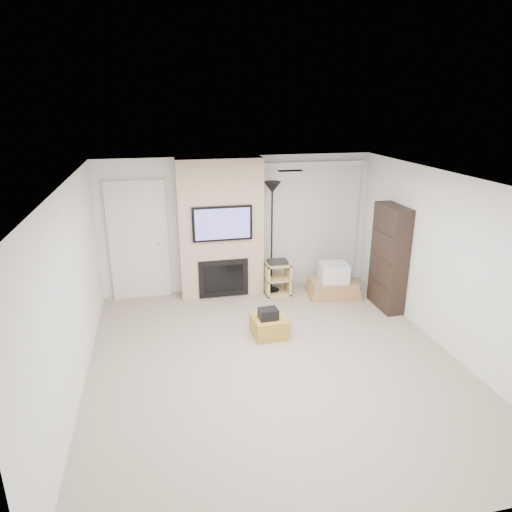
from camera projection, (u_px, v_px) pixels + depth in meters
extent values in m
cube|color=#A1907E|center=(275.00, 362.00, 6.28)|extent=(5.00, 5.50, 0.00)
cube|color=white|center=(278.00, 181.00, 5.47)|extent=(5.00, 5.50, 0.00)
cube|color=white|center=(238.00, 224.00, 8.42)|extent=(5.00, 0.00, 2.50)
cube|color=white|center=(372.00, 413.00, 3.34)|extent=(5.00, 0.00, 2.50)
cube|color=white|center=(71.00, 295.00, 5.37)|extent=(0.00, 5.50, 2.50)
cube|color=white|center=(448.00, 264.00, 6.39)|extent=(0.00, 5.50, 2.50)
cube|color=silver|center=(290.00, 171.00, 6.30)|extent=(0.35, 0.18, 0.01)
cube|color=#AB862F|center=(269.00, 326.00, 6.97)|extent=(0.53, 0.53, 0.30)
cube|color=black|center=(268.00, 314.00, 6.85)|extent=(0.29, 0.23, 0.16)
cube|color=tan|center=(221.00, 228.00, 8.16)|extent=(1.50, 0.40, 2.50)
cube|color=black|center=(222.00, 223.00, 7.90)|extent=(1.05, 0.06, 0.62)
cube|color=#535194|center=(223.00, 224.00, 7.87)|extent=(0.96, 0.00, 0.54)
cube|color=black|center=(224.00, 278.00, 8.25)|extent=(0.90, 0.04, 0.70)
cube|color=black|center=(224.00, 279.00, 8.23)|extent=(0.70, 0.02, 0.50)
cube|color=silver|center=(139.00, 241.00, 8.07)|extent=(1.02, 0.08, 2.14)
cube|color=silver|center=(139.00, 243.00, 8.10)|extent=(0.90, 0.05, 2.05)
cylinder|color=silver|center=(158.00, 244.00, 8.13)|extent=(0.07, 0.06, 0.07)
cube|color=silver|center=(313.00, 164.00, 8.30)|extent=(1.98, 0.10, 0.08)
cube|color=silver|center=(311.00, 226.00, 8.69)|extent=(1.90, 0.03, 2.29)
cylinder|color=black|center=(271.00, 290.00, 8.62)|extent=(0.31, 0.31, 0.03)
cylinder|color=black|center=(272.00, 241.00, 8.31)|extent=(0.03, 0.03, 1.94)
cone|color=black|center=(272.00, 187.00, 7.99)|extent=(0.31, 0.31, 0.20)
cube|color=#D6B972|center=(267.00, 279.00, 8.39)|extent=(0.04, 0.38, 0.60)
cube|color=#D6B972|center=(288.00, 278.00, 8.47)|extent=(0.04, 0.38, 0.60)
cube|color=#D6B972|center=(277.00, 293.00, 8.52)|extent=(0.45, 0.38, 0.03)
cube|color=#D6B972|center=(277.00, 278.00, 8.43)|extent=(0.45, 0.38, 0.03)
cube|color=#D6B972|center=(278.00, 264.00, 8.34)|extent=(0.45, 0.38, 0.03)
cube|color=black|center=(278.00, 262.00, 8.32)|extent=(0.35, 0.25, 0.06)
cube|color=#AD7C4F|center=(332.00, 292.00, 8.47)|extent=(0.99, 0.79, 0.10)
cube|color=#AD7C4F|center=(333.00, 287.00, 8.43)|extent=(0.94, 0.74, 0.09)
cube|color=#AD7C4F|center=(333.00, 283.00, 8.41)|extent=(0.89, 0.69, 0.09)
cube|color=silver|center=(334.00, 272.00, 8.34)|extent=(0.55, 0.50, 0.33)
cube|color=black|center=(389.00, 258.00, 7.71)|extent=(0.30, 0.80, 1.80)
cube|color=black|center=(386.00, 282.00, 7.85)|extent=(0.26, 0.72, 0.02)
cube|color=black|center=(388.00, 258.00, 7.70)|extent=(0.26, 0.72, 0.02)
cube|color=black|center=(391.00, 232.00, 7.56)|extent=(0.26, 0.72, 0.02)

